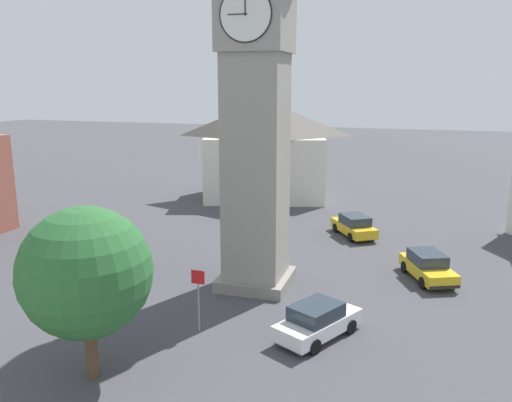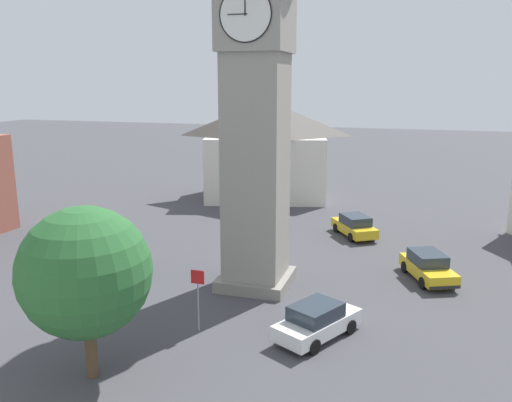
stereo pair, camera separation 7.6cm
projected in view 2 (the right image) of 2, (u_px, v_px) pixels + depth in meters
The scene contains 10 objects.
ground_plane at pixel (256, 285), 28.06m from camera, with size 200.00×200.00×0.00m, color #424247.
clock_tower at pixel (256, 38), 25.23m from camera, with size 4.39×4.39×21.69m.
car_blue_kerb at pixel (428, 266), 28.62m from camera, with size 3.18×4.46×1.53m.
car_silver_kerb at pixel (354, 226), 36.68m from camera, with size 3.66×4.38×1.53m.
car_red_corner at pixel (110, 265), 28.88m from camera, with size 1.84×4.14×1.53m.
car_white_side at pixel (317, 321), 22.11m from camera, with size 3.44×4.43×1.53m.
pedestrian at pixel (273, 216), 38.36m from camera, with size 0.39×0.46×1.69m.
tree at pixel (85, 272), 18.45m from camera, with size 4.72×4.72×6.43m.
building_shop_left at pixel (265, 149), 47.99m from camera, with size 12.68×10.10×9.02m.
road_sign at pixel (198, 290), 22.41m from camera, with size 0.60×0.07×2.80m.
Camera 2 is at (-7.69, 25.20, 10.63)m, focal length 36.74 mm.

